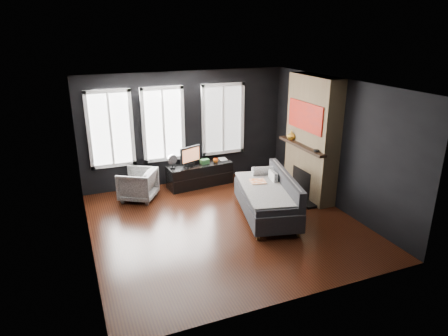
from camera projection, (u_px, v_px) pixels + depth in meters
name	position (u px, v px, depth m)	size (l,w,h in m)	color
floor	(225.00, 224.00, 7.83)	(5.00, 5.00, 0.00)	black
ceiling	(225.00, 85.00, 6.93)	(5.00, 5.00, 0.00)	white
wall_back	(186.00, 128.00, 9.56)	(5.00, 0.02, 2.70)	black
wall_left	(83.00, 176.00, 6.49)	(0.02, 5.00, 2.70)	black
wall_right	(337.00, 144.00, 8.26)	(0.02, 5.00, 2.70)	black
windows	(166.00, 86.00, 9.02)	(4.00, 0.16, 1.76)	white
fireplace	(312.00, 138.00, 8.72)	(0.70, 1.62, 2.70)	#93724C
sofa	(266.00, 195.00, 8.03)	(1.04, 2.07, 0.89)	#28282A
stripe_pillow	(273.00, 179.00, 8.33)	(0.08, 0.34, 0.34)	gray
armchair	(138.00, 183.00, 8.84)	(0.73, 0.69, 0.75)	silver
media_console	(200.00, 175.00, 9.64)	(1.57, 0.49, 0.54)	black
monitor	(190.00, 155.00, 9.40)	(0.58, 0.13, 0.52)	black
desk_fan	(172.00, 161.00, 9.22)	(0.24, 0.24, 0.35)	#9E9E9E
mug	(216.00, 160.00, 9.65)	(0.13, 0.10, 0.13)	orange
book	(219.00, 155.00, 9.82)	(0.18, 0.02, 0.25)	tan
storage_box	(205.00, 161.00, 9.57)	(0.21, 0.13, 0.11)	#33763B
mantel_vase	(291.00, 135.00, 9.03)	(0.20, 0.21, 0.20)	gold
mantel_clock	(317.00, 151.00, 8.18)	(0.11, 0.11, 0.04)	black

